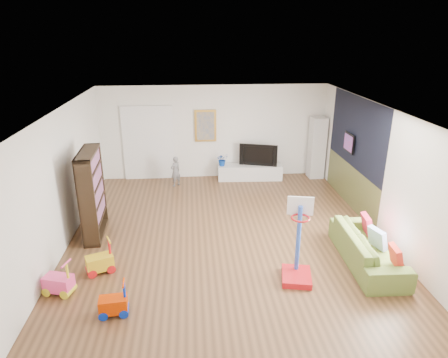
{
  "coord_description": "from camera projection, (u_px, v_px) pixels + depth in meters",
  "views": [
    {
      "loc": [
        -0.68,
        -7.53,
        4.14
      ],
      "look_at": [
        0.0,
        0.4,
        1.15
      ],
      "focal_mm": 32.0,
      "sensor_mm": 36.0,
      "label": 1
    }
  ],
  "objects": [
    {
      "name": "floor",
      "position": [
        226.0,
        236.0,
        8.54
      ],
      "size": [
        6.5,
        7.5,
        0.0
      ],
      "primitive_type": "cube",
      "color": "brown",
      "rests_on": "ground"
    },
    {
      "name": "ceiling",
      "position": [
        226.0,
        110.0,
        7.59
      ],
      "size": [
        6.5,
        7.5,
        0.0
      ],
      "primitive_type": "cube",
      "color": "white",
      "rests_on": "ground"
    },
    {
      "name": "wall_back",
      "position": [
        214.0,
        132.0,
        11.56
      ],
      "size": [
        6.5,
        0.0,
        2.7
      ],
      "primitive_type": "cube",
      "color": "silver",
      "rests_on": "ground"
    },
    {
      "name": "wall_front",
      "position": [
        255.0,
        289.0,
        4.56
      ],
      "size": [
        6.5,
        0.0,
        2.7
      ],
      "primitive_type": "cube",
      "color": "white",
      "rests_on": "ground"
    },
    {
      "name": "wall_left",
      "position": [
        60.0,
        182.0,
        7.8
      ],
      "size": [
        0.0,
        7.5,
        2.7
      ],
      "primitive_type": "cube",
      "color": "silver",
      "rests_on": "ground"
    },
    {
      "name": "wall_right",
      "position": [
        381.0,
        172.0,
        8.32
      ],
      "size": [
        0.0,
        7.5,
        2.7
      ],
      "primitive_type": "cube",
      "color": "white",
      "rests_on": "ground"
    },
    {
      "name": "navy_accent",
      "position": [
        356.0,
        133.0,
        9.45
      ],
      "size": [
        0.01,
        3.2,
        1.7
      ],
      "primitive_type": "cube",
      "color": "black",
      "rests_on": "wall_right"
    },
    {
      "name": "olive_wainscot",
      "position": [
        350.0,
        185.0,
        9.92
      ],
      "size": [
        0.01,
        3.2,
        1.0
      ],
      "primitive_type": "cube",
      "color": "brown",
      "rests_on": "wall_right"
    },
    {
      "name": "doorway",
      "position": [
        149.0,
        144.0,
        11.48
      ],
      "size": [
        1.45,
        0.06,
        2.1
      ],
      "primitive_type": "cube",
      "color": "white",
      "rests_on": "ground"
    },
    {
      "name": "painting_back",
      "position": [
        205.0,
        126.0,
        11.43
      ],
      "size": [
        0.62,
        0.06,
        0.92
      ],
      "primitive_type": "cube",
      "color": "gold",
      "rests_on": "wall_back"
    },
    {
      "name": "artwork_right",
      "position": [
        349.0,
        143.0,
        9.74
      ],
      "size": [
        0.04,
        0.56,
        0.46
      ],
      "primitive_type": "cube",
      "color": "#7F3F8C",
      "rests_on": "wall_right"
    },
    {
      "name": "media_console",
      "position": [
        250.0,
        172.0,
        11.71
      ],
      "size": [
        1.88,
        0.55,
        0.43
      ],
      "primitive_type": "cube",
      "rotation": [
        0.0,
        0.0,
        -0.05
      ],
      "color": "silver",
      "rests_on": "ground"
    },
    {
      "name": "tall_cabinet",
      "position": [
        317.0,
        148.0,
        11.65
      ],
      "size": [
        0.43,
        0.43,
        1.8
      ],
      "primitive_type": "cube",
      "rotation": [
        0.0,
        0.0,
        0.03
      ],
      "color": "silver",
      "rests_on": "ground"
    },
    {
      "name": "bookshelf",
      "position": [
        92.0,
        194.0,
        8.31
      ],
      "size": [
        0.4,
        1.28,
        1.85
      ],
      "primitive_type": "cube",
      "rotation": [
        0.0,
        0.0,
        0.06
      ],
      "color": "black",
      "rests_on": "ground"
    },
    {
      "name": "sofa",
      "position": [
        368.0,
        248.0,
        7.46
      ],
      "size": [
        0.89,
        2.14,
        0.62
      ],
      "primitive_type": "imported",
      "rotation": [
        0.0,
        0.0,
        1.54
      ],
      "color": "#5C722D",
      "rests_on": "ground"
    },
    {
      "name": "basketball_hoop",
      "position": [
        299.0,
        242.0,
        6.79
      ],
      "size": [
        0.63,
        0.72,
        1.5
      ],
      "primitive_type": "cube",
      "rotation": [
        0.0,
        0.0,
        -0.21
      ],
      "color": "#B21218",
      "rests_on": "ground"
    },
    {
      "name": "ride_on_yellow",
      "position": [
        99.0,
        257.0,
        7.15
      ],
      "size": [
        0.54,
        0.45,
        0.62
      ],
      "primitive_type": "cube",
      "rotation": [
        0.0,
        0.0,
        0.4
      ],
      "color": "gold",
      "rests_on": "ground"
    },
    {
      "name": "ride_on_orange",
      "position": [
        113.0,
        299.0,
        6.08
      ],
      "size": [
        0.45,
        0.3,
        0.57
      ],
      "primitive_type": "cube",
      "rotation": [
        0.0,
        0.0,
        0.09
      ],
      "color": "#CB3300",
      "rests_on": "ground"
    },
    {
      "name": "ride_on_pink",
      "position": [
        58.0,
        278.0,
        6.57
      ],
      "size": [
        0.52,
        0.4,
        0.61
      ],
      "primitive_type": "cube",
      "rotation": [
        0.0,
        0.0,
        -0.29
      ],
      "color": "#FF3F86",
      "rests_on": "ground"
    },
    {
      "name": "child",
      "position": [
        175.0,
        171.0,
        11.13
      ],
      "size": [
        0.37,
        0.36,
        0.86
      ],
      "primitive_type": "imported",
      "rotation": [
        0.0,
        0.0,
        3.84
      ],
      "color": "slate",
      "rests_on": "ground"
    },
    {
      "name": "tv",
      "position": [
        259.0,
        154.0,
        11.58
      ],
      "size": [
        1.09,
        0.46,
        0.63
      ],
      "primitive_type": "imported",
      "rotation": [
        0.0,
        0.0,
        -0.29
      ],
      "color": "black",
      "rests_on": "media_console"
    },
    {
      "name": "vase_plant",
      "position": [
        222.0,
        160.0,
        11.52
      ],
      "size": [
        0.38,
        0.34,
        0.37
      ],
      "primitive_type": "imported",
      "rotation": [
        0.0,
        0.0,
        0.19
      ],
      "color": "#0A379B",
      "rests_on": "media_console"
    },
    {
      "name": "pillow_left",
      "position": [
        396.0,
        257.0,
        6.84
      ],
      "size": [
        0.13,
        0.38,
        0.37
      ],
      "primitive_type": "cube",
      "rotation": [
        0.0,
        0.0,
        -0.08
      ],
      "color": "red",
      "rests_on": "sofa"
    },
    {
      "name": "pillow_center",
      "position": [
        377.0,
        238.0,
        7.45
      ],
      "size": [
        0.21,
        0.4,
        0.39
      ],
      "primitive_type": "cube",
      "rotation": [
        0.0,
        0.0,
        0.3
      ],
      "color": "white",
      "rests_on": "sofa"
    },
    {
      "name": "pillow_right",
      "position": [
        367.0,
        225.0,
        7.96
      ],
      "size": [
        0.15,
        0.41,
        0.4
      ],
      "primitive_type": "cube",
      "rotation": [
        0.0,
        0.0,
        -0.11
      ],
      "color": "#AA1834",
      "rests_on": "sofa"
    }
  ]
}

